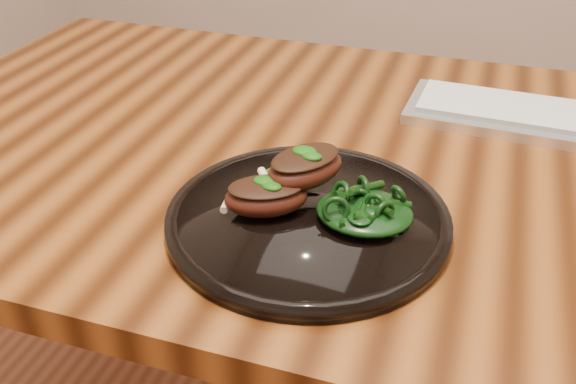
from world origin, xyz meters
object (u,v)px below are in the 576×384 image
at_px(desk, 424,214).
at_px(greens_heap, 365,206).
at_px(plate, 308,219).
at_px(lamb_chop_front, 265,196).

height_order(desk, greens_heap, greens_heap).
distance_m(plate, greens_heap, 0.07).
xyz_separation_m(lamb_chop_front, greens_heap, (0.11, 0.02, -0.00)).
xyz_separation_m(desk, lamb_chop_front, (-0.16, -0.20, 0.12)).
bearing_deg(greens_heap, desk, 74.73).
height_order(lamb_chop_front, greens_heap, lamb_chop_front).
distance_m(desk, lamb_chop_front, 0.28).
height_order(desk, lamb_chop_front, lamb_chop_front).
distance_m(lamb_chop_front, greens_heap, 0.11).
height_order(desk, plate, plate).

